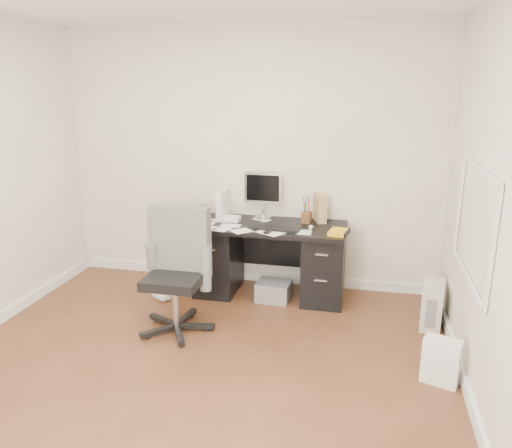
{
  "coord_description": "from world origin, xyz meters",
  "views": [
    {
      "loc": [
        1.21,
        -3.08,
        2.12
      ],
      "look_at": [
        0.25,
        1.2,
        0.88
      ],
      "focal_mm": 35.0,
      "sensor_mm": 36.0,
      "label": 1
    }
  ],
  "objects_px": {
    "keyboard": "(278,229)",
    "office_chair": "(174,273)",
    "pc_tower": "(432,305)",
    "wicker_basket": "(188,264)",
    "lcd_monitor": "(263,195)",
    "desk": "(270,258)"
  },
  "relations": [
    {
      "from": "keyboard",
      "to": "wicker_basket",
      "type": "height_order",
      "value": "keyboard"
    },
    {
      "from": "keyboard",
      "to": "pc_tower",
      "type": "distance_m",
      "value": 1.57
    },
    {
      "from": "pc_tower",
      "to": "office_chair",
      "type": "bearing_deg",
      "value": -155.75
    },
    {
      "from": "desk",
      "to": "pc_tower",
      "type": "bearing_deg",
      "value": -13.07
    },
    {
      "from": "desk",
      "to": "keyboard",
      "type": "xyz_separation_m",
      "value": [
        0.11,
        -0.16,
        0.36
      ]
    },
    {
      "from": "pc_tower",
      "to": "wicker_basket",
      "type": "xyz_separation_m",
      "value": [
        -2.49,
        0.43,
        0.03
      ]
    },
    {
      "from": "office_chair",
      "to": "pc_tower",
      "type": "height_order",
      "value": "office_chair"
    },
    {
      "from": "desk",
      "to": "keyboard",
      "type": "bearing_deg",
      "value": -56.74
    },
    {
      "from": "keyboard",
      "to": "lcd_monitor",
      "type": "bearing_deg",
      "value": 126.65
    },
    {
      "from": "keyboard",
      "to": "office_chair",
      "type": "height_order",
      "value": "office_chair"
    },
    {
      "from": "desk",
      "to": "pc_tower",
      "type": "height_order",
      "value": "desk"
    },
    {
      "from": "lcd_monitor",
      "to": "wicker_basket",
      "type": "xyz_separation_m",
      "value": [
        -0.8,
        -0.17,
        -0.77
      ]
    },
    {
      "from": "lcd_monitor",
      "to": "pc_tower",
      "type": "xyz_separation_m",
      "value": [
        1.69,
        -0.61,
        -0.8
      ]
    },
    {
      "from": "keyboard",
      "to": "office_chair",
      "type": "relative_size",
      "value": 0.39
    },
    {
      "from": "wicker_basket",
      "to": "desk",
      "type": "bearing_deg",
      "value": -4.36
    },
    {
      "from": "office_chair",
      "to": "wicker_basket",
      "type": "height_order",
      "value": "office_chair"
    },
    {
      "from": "pc_tower",
      "to": "wicker_basket",
      "type": "relative_size",
      "value": 0.87
    },
    {
      "from": "lcd_monitor",
      "to": "wicker_basket",
      "type": "distance_m",
      "value": 1.12
    },
    {
      "from": "lcd_monitor",
      "to": "keyboard",
      "type": "height_order",
      "value": "lcd_monitor"
    },
    {
      "from": "keyboard",
      "to": "desk",
      "type": "bearing_deg",
      "value": 130.09
    },
    {
      "from": "office_chair",
      "to": "wicker_basket",
      "type": "relative_size",
      "value": 2.4
    },
    {
      "from": "desk",
      "to": "pc_tower",
      "type": "distance_m",
      "value": 1.62
    }
  ]
}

